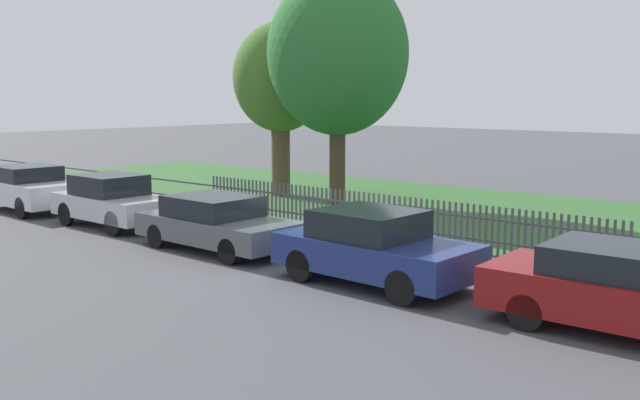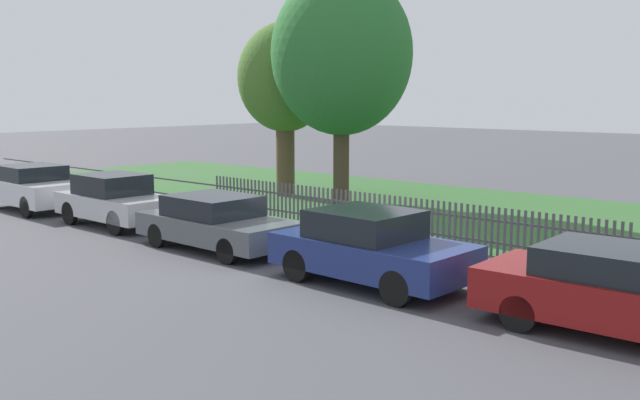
% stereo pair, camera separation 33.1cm
% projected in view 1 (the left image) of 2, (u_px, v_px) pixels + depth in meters
% --- Properties ---
extents(ground_plane, '(120.00, 120.00, 0.00)m').
position_uv_depth(ground_plane, '(315.00, 253.00, 16.64)').
color(ground_plane, '#4C4C51').
extents(kerb_stone, '(42.19, 0.20, 0.12)m').
position_uv_depth(kerb_stone, '(318.00, 250.00, 16.70)').
color(kerb_stone, gray).
rests_on(kerb_stone, ground).
extents(grass_strip, '(42.19, 10.58, 0.01)m').
position_uv_depth(grass_strip, '(475.00, 212.00, 22.44)').
color(grass_strip, '#33602D').
rests_on(grass_strip, ground).
extents(park_fence, '(42.19, 0.05, 1.15)m').
position_uv_depth(park_fence, '(376.00, 215.00, 18.38)').
color(park_fence, '#4C4C51').
rests_on(park_fence, ground).
extents(parked_car_silver_hatchback, '(3.97, 1.97, 1.44)m').
position_uv_depth(parked_car_silver_hatchback, '(29.00, 188.00, 22.59)').
color(parked_car_silver_hatchback, silver).
rests_on(parked_car_silver_hatchback, ground).
extents(parked_car_black_saloon, '(3.80, 1.74, 1.46)m').
position_uv_depth(parked_car_black_saloon, '(112.00, 200.00, 19.89)').
color(parked_car_black_saloon, '#BCBCC1').
rests_on(parked_car_black_saloon, ground).
extents(parked_car_navy_estate, '(4.21, 1.90, 1.29)m').
position_uv_depth(parked_car_navy_estate, '(217.00, 223.00, 16.89)').
color(parked_car_navy_estate, '#51565B').
rests_on(parked_car_navy_estate, ground).
extents(parked_car_red_compact, '(3.99, 1.97, 1.44)m').
position_uv_depth(parked_car_red_compact, '(374.00, 247.00, 13.80)').
color(parked_car_red_compact, navy).
rests_on(parked_car_red_compact, ground).
extents(parked_car_white_van, '(4.53, 1.97, 1.36)m').
position_uv_depth(parked_car_white_van, '(633.00, 290.00, 10.84)').
color(parked_car_white_van, maroon).
rests_on(parked_car_white_van, ground).
extents(covered_motorcycle, '(2.09, 0.83, 0.97)m').
position_uv_depth(covered_motorcycle, '(366.00, 224.00, 17.05)').
color(covered_motorcycle, black).
rests_on(covered_motorcycle, ground).
extents(tree_nearest_kerb, '(3.42, 3.42, 6.27)m').
position_uv_depth(tree_nearest_kerb, '(280.00, 79.00, 25.63)').
color(tree_nearest_kerb, brown).
rests_on(tree_nearest_kerb, ground).
extents(tree_behind_motorcycle, '(4.72, 4.72, 7.74)m').
position_uv_depth(tree_behind_motorcycle, '(338.00, 54.00, 23.65)').
color(tree_behind_motorcycle, '#473828').
rests_on(tree_behind_motorcycle, ground).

